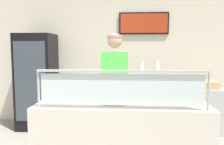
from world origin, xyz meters
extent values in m
cube|color=silver|center=(0.93, 2.62, 1.35)|extent=(6.27, 0.08, 2.70)
cube|color=black|center=(1.31, 2.56, 2.04)|extent=(0.98, 0.04, 0.43)
cube|color=#B23819|center=(1.31, 2.54, 2.04)|extent=(0.93, 0.01, 0.38)
cube|color=silver|center=(0.93, 0.40, 0.47)|extent=(1.87, 0.79, 0.95)
cylinder|color=#B2B5BC|center=(0.10, 0.06, 1.14)|extent=(0.02, 0.02, 0.39)
cylinder|color=#B2B5BC|center=(1.77, 0.06, 1.14)|extent=(0.02, 0.02, 0.39)
cube|color=silver|center=(0.93, 0.06, 1.14)|extent=(1.61, 0.01, 0.31)
cube|color=#B2B5BC|center=(0.93, 0.06, 1.33)|extent=(1.67, 0.06, 0.02)
cylinder|color=#9EA0A8|center=(0.84, 0.39, 0.96)|extent=(0.45, 0.45, 0.01)
cylinder|color=tan|center=(0.84, 0.39, 0.97)|extent=(0.43, 0.43, 0.02)
cylinder|color=#D65B2D|center=(0.84, 0.39, 0.98)|extent=(0.37, 0.37, 0.01)
cube|color=#ADAFB7|center=(0.81, 0.37, 0.99)|extent=(0.10, 0.29, 0.01)
cylinder|color=white|center=(1.12, 0.06, 1.37)|extent=(0.06, 0.06, 0.07)
cylinder|color=white|center=(1.12, 0.06, 1.36)|extent=(0.05, 0.05, 0.04)
cylinder|color=silver|center=(1.12, 0.06, 1.42)|extent=(0.05, 0.05, 0.02)
cylinder|color=white|center=(1.27, 0.06, 1.38)|extent=(0.06, 0.06, 0.07)
cylinder|color=red|center=(1.27, 0.06, 1.37)|extent=(0.05, 0.05, 0.05)
cylinder|color=silver|center=(1.27, 0.06, 1.42)|extent=(0.06, 0.06, 0.02)
cylinder|color=#23232D|center=(0.70, 1.11, 0.47)|extent=(0.13, 0.13, 0.95)
cylinder|color=#23232D|center=(0.92, 1.11, 0.47)|extent=(0.13, 0.13, 0.95)
cube|color=#4CD14C|center=(0.81, 1.11, 1.23)|extent=(0.38, 0.21, 0.55)
sphere|color=tan|center=(0.81, 1.11, 1.66)|extent=(0.21, 0.21, 0.21)
cylinder|color=pink|center=(0.81, 1.11, 1.71)|extent=(0.21, 0.21, 0.04)
cylinder|color=tan|center=(0.99, 0.89, 1.13)|extent=(0.08, 0.34, 0.08)
cube|color=black|center=(-0.76, 2.18, 0.91)|extent=(0.68, 0.63, 1.82)
cube|color=#38424C|center=(-0.76, 1.86, 0.95)|extent=(0.58, 0.02, 1.46)
cylinder|color=blue|center=(-0.92, 1.97, 1.00)|extent=(0.06, 0.06, 0.20)
cylinder|color=red|center=(-0.76, 1.97, 1.00)|extent=(0.06, 0.06, 0.20)
cylinder|color=red|center=(-0.59, 1.97, 1.00)|extent=(0.06, 0.06, 0.20)
cube|color=#B7BABF|center=(2.38, 2.13, 0.41)|extent=(0.70, 0.55, 0.82)
cube|color=tan|center=(2.39, 2.13, 0.84)|extent=(0.45, 0.45, 0.04)
cube|color=tan|center=(2.37, 2.13, 0.89)|extent=(0.44, 0.44, 0.04)
cube|color=tan|center=(2.39, 2.13, 0.93)|extent=(0.45, 0.45, 0.04)
camera|label=1|loc=(0.99, -2.21, 1.55)|focal=37.56mm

